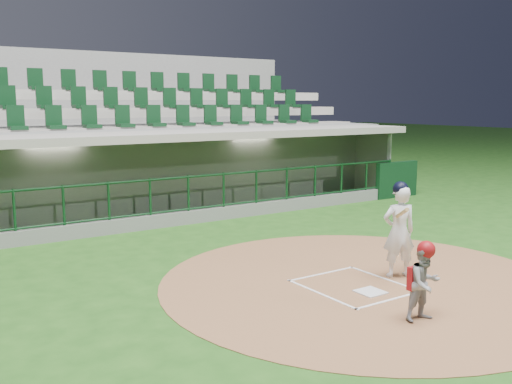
# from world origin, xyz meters

# --- Properties ---
(ground) EXTENTS (120.00, 120.00, 0.00)m
(ground) POSITION_xyz_m (0.00, 0.00, 0.00)
(ground) COLOR #1E4B15
(ground) RESTS_ON ground
(dirt_circle) EXTENTS (7.20, 7.20, 0.01)m
(dirt_circle) POSITION_xyz_m (0.30, -0.20, 0.01)
(dirt_circle) COLOR brown
(dirt_circle) RESTS_ON ground
(home_plate) EXTENTS (0.43, 0.43, 0.02)m
(home_plate) POSITION_xyz_m (0.00, -0.70, 0.02)
(home_plate) COLOR white
(home_plate) RESTS_ON dirt_circle
(batter_box_chalk) EXTENTS (1.55, 1.80, 0.01)m
(batter_box_chalk) POSITION_xyz_m (0.00, -0.30, 0.02)
(batter_box_chalk) COLOR white
(batter_box_chalk) RESTS_ON ground
(dugout_structure) EXTENTS (16.40, 3.70, 3.00)m
(dugout_structure) POSITION_xyz_m (0.13, 7.84, 0.96)
(dugout_structure) COLOR slate
(dugout_structure) RESTS_ON ground
(seating_deck) EXTENTS (17.00, 6.72, 5.15)m
(seating_deck) POSITION_xyz_m (0.00, 10.91, 1.42)
(seating_deck) COLOR gray
(seating_deck) RESTS_ON ground
(batter) EXTENTS (0.90, 0.95, 1.76)m
(batter) POSITION_xyz_m (1.05, -0.33, 0.90)
(batter) COLOR white
(batter) RESTS_ON dirt_circle
(catcher) EXTENTS (0.59, 0.48, 1.19)m
(catcher) POSITION_xyz_m (-0.24, -2.00, 0.60)
(catcher) COLOR #98989D
(catcher) RESTS_ON dirt_circle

